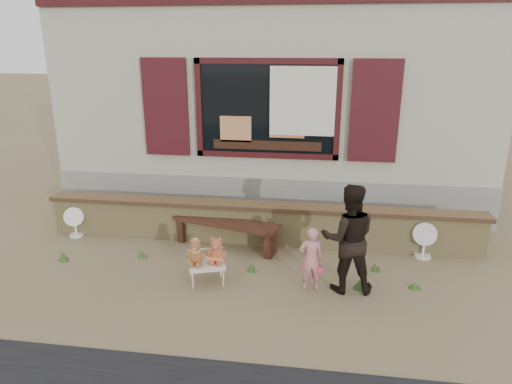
% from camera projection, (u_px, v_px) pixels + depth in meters
% --- Properties ---
extents(ground, '(80.00, 80.00, 0.00)m').
position_uv_depth(ground, '(250.00, 270.00, 6.61)').
color(ground, brown).
rests_on(ground, ground).
extents(shopfront, '(8.04, 5.13, 4.00)m').
position_uv_depth(shopfront, '(281.00, 96.00, 10.20)').
color(shopfront, '#A49E85').
rests_on(shopfront, ground).
extents(brick_wall, '(7.10, 0.36, 0.67)m').
position_uv_depth(brick_wall, '(259.00, 223.00, 7.44)').
color(brick_wall, tan).
rests_on(brick_wall, ground).
extents(bench, '(1.80, 0.82, 0.45)m').
position_uv_depth(bench, '(226.00, 228.00, 7.27)').
color(bench, '#361C13').
rests_on(bench, ground).
extents(folding_chair, '(0.59, 0.56, 0.30)m').
position_uv_depth(folding_chair, '(207.00, 264.00, 6.20)').
color(folding_chair, silver).
rests_on(folding_chair, ground).
extents(teddy_bear_left, '(0.32, 0.30, 0.36)m').
position_uv_depth(teddy_bear_left, '(196.00, 251.00, 6.11)').
color(teddy_bear_left, brown).
rests_on(teddy_bear_left, folding_chair).
extents(teddy_bear_right, '(0.33, 0.31, 0.37)m').
position_uv_depth(teddy_bear_right, '(217.00, 249.00, 6.16)').
color(teddy_bear_right, '#9A472A').
rests_on(teddy_bear_right, folding_chair).
extents(child, '(0.36, 0.27, 0.89)m').
position_uv_depth(child, '(311.00, 259.00, 5.97)').
color(child, '#DB8387').
rests_on(child, ground).
extents(adult, '(0.76, 0.61, 1.47)m').
position_uv_depth(adult, '(348.00, 238.00, 5.88)').
color(adult, black).
rests_on(adult, ground).
extents(fan_left, '(0.34, 0.22, 0.53)m').
position_uv_depth(fan_left, '(75.00, 221.00, 7.70)').
color(fan_left, white).
rests_on(fan_left, ground).
extents(fan_right, '(0.37, 0.24, 0.57)m').
position_uv_depth(fan_right, '(425.00, 240.00, 6.92)').
color(fan_right, white).
rests_on(fan_right, ground).
extents(grass_tufts, '(5.26, 0.69, 0.14)m').
position_uv_depth(grass_tufts, '(251.00, 269.00, 6.52)').
color(grass_tufts, '#345321').
rests_on(grass_tufts, ground).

